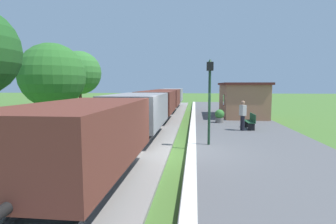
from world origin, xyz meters
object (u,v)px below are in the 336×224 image
Objects in this scene: person_waiting at (243,114)px; lamp_post_near at (210,86)px; tree_trackside_mid at (53,76)px; tree_trackside_far at (79,73)px; freight_train at (157,104)px; potted_planter at (220,116)px; bench_near_hut at (251,121)px; station_hut at (242,99)px.

lamp_post_near is (-2.11, -3.77, 1.62)m from person_waiting.
person_waiting is 0.31× the size of tree_trackside_mid.
person_waiting is 0.29× the size of tree_trackside_far.
freight_train is 7.28m from person_waiting.
potted_planter is 0.17× the size of tree_trackside_mid.
bench_near_hut is at bearing -27.73° from tree_trackside_far.
freight_train is at bearing 160.78° from potted_planter.
station_hut is 6.39m from bench_near_hut.
lamp_post_near is at bearing -46.23° from tree_trackside_far.
station_hut is 6.33× the size of potted_planter.
tree_trackside_far is at bearing 133.77° from lamp_post_near.
tree_trackside_far is (-13.87, 7.29, 3.24)m from bench_near_hut.
potted_planter is at bearing 80.82° from lamp_post_near.
tree_trackside_mid is (-12.91, -6.21, 1.77)m from station_hut.
person_waiting is 0.46× the size of lamp_post_near.
bench_near_hut is (-0.59, -6.29, -0.93)m from station_hut.
station_hut is 0.98× the size of tree_trackside_far.
bench_near_hut is at bearing 58.54° from lamp_post_near.
potted_planter is 0.15× the size of tree_trackside_far.
bench_near_hut is 0.25× the size of tree_trackside_far.
tree_trackside_mid is 7.39m from tree_trackside_far.
lamp_post_near is at bearing -24.89° from tree_trackside_mid.
freight_train is at bearing -63.02° from person_waiting.
bench_near_hut is 12.61m from tree_trackside_mid.
tree_trackside_far reaches higher than lamp_post_near.
person_waiting is 4.61m from lamp_post_near.
lamp_post_near reaches higher than bench_near_hut.
tree_trackside_far is at bearing 158.23° from potted_planter.
station_hut is 4.57m from potted_planter.
freight_train reaches higher than person_waiting.
tree_trackside_mid is 0.92× the size of tree_trackside_far.
tree_trackside_mid is at bearing 179.60° from bench_near_hut.
freight_train is 4.94m from potted_planter.
tree_trackside_far reaches higher than station_hut.
lamp_post_near is at bearing -121.46° from bench_near_hut.
freight_train is at bearing -23.28° from tree_trackside_far.
station_hut is at bearing 60.88° from potted_planter.
station_hut reaches higher than bench_near_hut.
tree_trackside_mid is (-6.11, -3.91, 2.03)m from freight_train.
lamp_post_near is at bearing -99.18° from potted_planter.
station_hut is at bearing -3.95° from tree_trackside_far.
tree_trackside_mid reaches higher than lamp_post_near.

